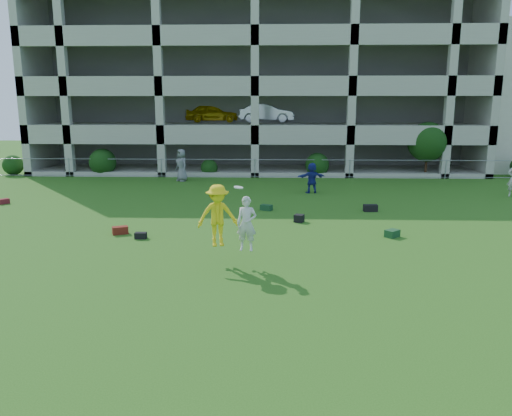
{
  "coord_description": "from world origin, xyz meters",
  "views": [
    {
      "loc": [
        1.22,
        -12.53,
        4.69
      ],
      "look_at": [
        0.65,
        3.0,
        1.4
      ],
      "focal_mm": 35.0,
      "sensor_mm": 36.0,
      "label": 1
    }
  ],
  "objects_px": {
    "bystander_c": "(182,165)",
    "parking_garage": "(259,85)",
    "crate_d": "(299,218)",
    "frisbee_contest": "(223,217)",
    "bystander_d": "(312,178)"
  },
  "relations": [
    {
      "from": "bystander_c",
      "to": "crate_d",
      "type": "xyz_separation_m",
      "value": [
        6.64,
        -10.44,
        -0.82
      ]
    },
    {
      "from": "bystander_c",
      "to": "crate_d",
      "type": "relative_size",
      "value": 5.56
    },
    {
      "from": "parking_garage",
      "to": "bystander_c",
      "type": "bearing_deg",
      "value": -113.16
    },
    {
      "from": "crate_d",
      "to": "parking_garage",
      "type": "relative_size",
      "value": 0.01
    },
    {
      "from": "frisbee_contest",
      "to": "parking_garage",
      "type": "bearing_deg",
      "value": 89.46
    },
    {
      "from": "bystander_d",
      "to": "crate_d",
      "type": "xyz_separation_m",
      "value": [
        -0.98,
        -6.63,
        -0.66
      ]
    },
    {
      "from": "bystander_d",
      "to": "crate_d",
      "type": "bearing_deg",
      "value": 67.03
    },
    {
      "from": "bystander_c",
      "to": "parking_garage",
      "type": "distance_m",
      "value": 12.26
    },
    {
      "from": "bystander_c",
      "to": "parking_garage",
      "type": "height_order",
      "value": "parking_garage"
    },
    {
      "from": "bystander_d",
      "to": "parking_garage",
      "type": "bearing_deg",
      "value": -91.71
    },
    {
      "from": "bystander_c",
      "to": "parking_garage",
      "type": "xyz_separation_m",
      "value": [
        4.4,
        10.27,
        5.04
      ]
    },
    {
      "from": "frisbee_contest",
      "to": "parking_garage",
      "type": "relative_size",
      "value": 0.06
    },
    {
      "from": "bystander_d",
      "to": "frisbee_contest",
      "type": "height_order",
      "value": "frisbee_contest"
    },
    {
      "from": "crate_d",
      "to": "parking_garage",
      "type": "xyz_separation_m",
      "value": [
        -2.24,
        20.72,
        5.86
      ]
    },
    {
      "from": "crate_d",
      "to": "frisbee_contest",
      "type": "relative_size",
      "value": 0.19
    }
  ]
}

